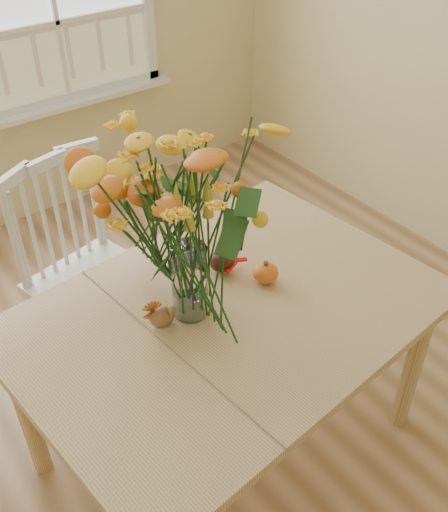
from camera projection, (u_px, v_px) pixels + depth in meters
floor at (214, 485)px, 2.37m from camera, size 4.00×4.50×0.01m
dining_table at (227, 329)px, 2.10m from camera, size 1.52×1.16×0.76m
windsor_chair at (80, 262)px, 2.57m from camera, size 0.56×0.54×1.01m
flower_vase at (186, 213)px, 1.79m from camera, size 0.56×0.56×0.67m
pumpkin at (265, 274)px, 2.14m from camera, size 0.09×0.09×0.07m
turkey_figurine at (162, 317)px, 1.96m from camera, size 0.10×0.08×0.11m
dark_gourd at (222, 262)px, 2.19m from camera, size 0.13×0.09×0.08m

